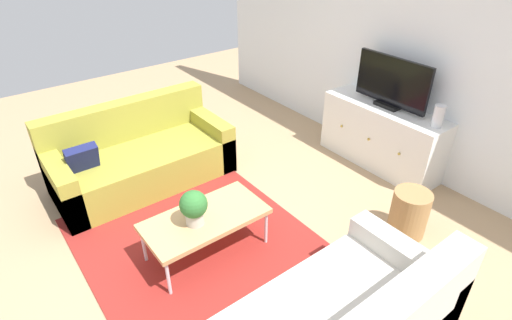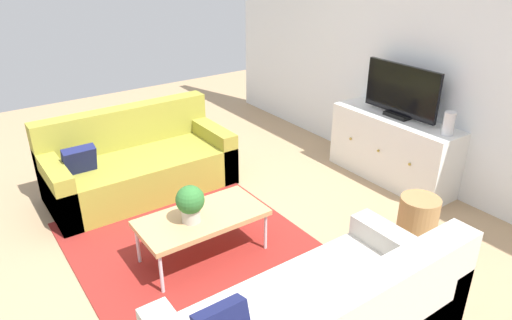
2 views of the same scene
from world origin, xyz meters
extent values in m
plane|color=tan|center=(0.00, 0.00, 0.00)|extent=(10.00, 10.00, 0.00)
cube|color=white|center=(0.00, 2.55, 1.35)|extent=(6.40, 0.12, 2.70)
cube|color=maroon|center=(0.00, -0.15, 0.01)|extent=(2.50, 1.90, 0.01)
cube|color=olive|center=(-1.35, -0.10, 0.21)|extent=(0.89, 1.87, 0.42)
cube|color=olive|center=(-1.70, -0.10, 0.42)|extent=(0.20, 1.87, 0.84)
cube|color=olive|center=(-1.35, 0.75, 0.29)|extent=(0.89, 0.18, 0.57)
cube|color=olive|center=(-1.35, -0.95, 0.29)|extent=(0.89, 0.18, 0.57)
cube|color=#191E4C|center=(-1.30, -0.71, 0.54)|extent=(0.19, 0.30, 0.32)
cube|color=beige|center=(1.35, 0.75, 0.29)|extent=(0.89, 0.18, 0.57)
cube|color=tan|center=(0.02, -0.13, 0.38)|extent=(0.53, 1.04, 0.04)
cylinder|color=silver|center=(-0.21, -0.61, 0.18)|extent=(0.03, 0.03, 0.36)
cylinder|color=silver|center=(0.24, -0.61, 0.18)|extent=(0.03, 0.03, 0.36)
cylinder|color=silver|center=(-0.21, 0.35, 0.18)|extent=(0.03, 0.03, 0.36)
cylinder|color=silver|center=(0.24, 0.35, 0.18)|extent=(0.03, 0.03, 0.36)
cylinder|color=#B7B2A8|center=(0.04, -0.23, 0.46)|extent=(0.15, 0.15, 0.11)
sphere|color=#2D6B2D|center=(0.04, -0.23, 0.60)|extent=(0.23, 0.23, 0.23)
cube|color=white|center=(-0.02, 2.27, 0.37)|extent=(1.45, 0.44, 0.74)
sphere|color=#B79338|center=(-0.43, 2.04, 0.41)|extent=(0.03, 0.03, 0.03)
sphere|color=#B79338|center=(-0.02, 2.04, 0.41)|extent=(0.03, 0.03, 0.03)
sphere|color=#B79338|center=(0.38, 2.04, 0.41)|extent=(0.03, 0.03, 0.03)
cube|color=black|center=(-0.02, 2.29, 0.76)|extent=(0.28, 0.16, 0.04)
cube|color=black|center=(-0.02, 2.29, 1.03)|extent=(0.89, 0.04, 0.52)
cylinder|color=silver|center=(0.58, 2.27, 0.85)|extent=(0.11, 0.11, 0.23)
cylinder|color=#9E7547|center=(0.93, 1.49, 0.22)|extent=(0.34, 0.34, 0.45)
camera|label=1|loc=(2.38, -1.39, 2.59)|focal=28.37mm
camera|label=2|loc=(2.91, -1.63, 2.43)|focal=32.61mm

